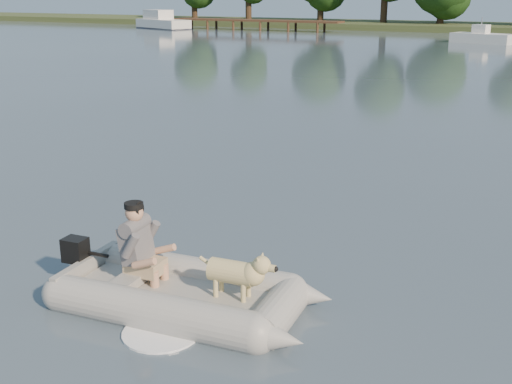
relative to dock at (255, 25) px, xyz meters
The scene contains 8 objects.
water 58.14m from the dock, 63.43° to the right, with size 160.00×160.00×0.00m, color slate.
dock is the anchor object (origin of this frame).
dinghy 58.54m from the dock, 63.51° to the right, with size 4.34×2.84×1.32m, color #A1A19C, non-canonical shape.
man 58.25m from the dock, 64.10° to the right, with size 0.69×0.59×1.02m, color #5F5E63, non-canonical shape.
dog 58.72m from the dock, 62.94° to the right, with size 0.88×0.31×0.59m, color tan, non-canonical shape.
outboard_motor 57.98m from the dock, 64.96° to the right, with size 0.39×0.27×0.75m, color black, non-canonical shape.
cabin_cruiser 9.98m from the dock, 169.49° to the right, with size 7.18×2.56×2.22m, color white, non-canonical shape.
motorboat 23.82m from the dock, 17.51° to the right, with size 4.65×1.79×1.97m, color white, non-canonical shape.
Camera 1 is at (4.11, -6.26, 3.66)m, focal length 45.00 mm.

